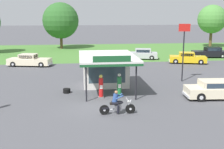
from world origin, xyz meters
name	(u,v)px	position (x,y,z in m)	size (l,w,h in m)	color
ground_plane	(97,106)	(0.00, 0.00, 0.00)	(300.00, 300.00, 0.00)	#4C4C51
grass_verge_strip	(86,51)	(0.00, 30.00, 0.00)	(120.00, 24.00, 0.01)	#477A33
service_station_kiosk	(106,67)	(1.14, 5.41, 1.75)	(4.62, 6.94, 3.43)	silver
gas_pump_nearside	(101,87)	(0.43, 1.90, 0.83)	(0.44, 0.44, 1.83)	slate
gas_pump_offside	(119,86)	(1.85, 1.90, 0.87)	(0.44, 0.44, 1.90)	slate
motorcycle_with_rider	(117,104)	(1.15, -1.88, 0.65)	(2.34, 0.70, 1.58)	black
featured_classic_sedan	(219,90)	(9.45, 0.76, 0.66)	(5.59, 2.21, 1.40)	beige
parked_car_back_row_far_right	(29,61)	(-7.36, 16.76, 0.68)	(5.66, 2.92, 1.51)	beige
parked_car_back_row_right	(187,58)	(12.99, 16.40, 0.67)	(5.13, 2.98, 1.45)	gold
parked_car_back_row_centre_left	(102,58)	(1.83, 17.23, 0.72)	(5.36, 2.40, 1.57)	#B7B7BC
parked_car_back_row_centre_right	(210,53)	(18.24, 20.99, 0.72)	(5.25, 2.46, 1.56)	black
parked_car_second_row_spare	(141,54)	(7.63, 20.65, 0.69)	(5.28, 2.80, 1.49)	#B7B7BC
tree_oak_distant_spare	(212,19)	(24.50, 34.06, 5.39)	(5.48, 5.48, 8.15)	brown
tree_oak_far_right	(61,21)	(-4.41, 34.87, 5.17)	(6.63, 6.63, 8.50)	brown
roadside_pole_sign	(184,43)	(8.61, 6.53, 3.68)	(1.10, 0.12, 5.47)	black
spare_tire_stack	(67,91)	(-2.26, 3.62, 0.18)	(0.60, 0.60, 0.36)	black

